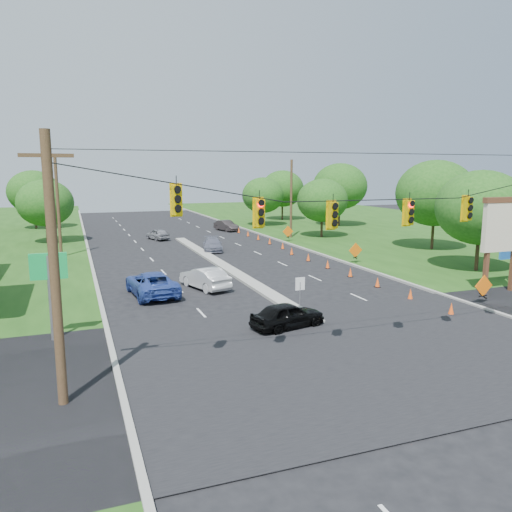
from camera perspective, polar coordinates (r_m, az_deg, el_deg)
name	(u,v)px	position (r m, az deg, el deg)	size (l,w,h in m)	color
ground	(358,351)	(22.54, 11.63, -10.56)	(160.00, 160.00, 0.00)	black
grass_right	(509,248)	(56.61, 26.98, 0.80)	(40.00, 160.00, 0.06)	#1E4714
cross_street	(358,351)	(22.54, 11.63, -10.56)	(160.00, 14.00, 0.02)	black
curb_left	(89,256)	(48.50, -18.51, 0.03)	(0.25, 110.00, 0.16)	gray
curb_right	(289,245)	(53.02, 3.84, 1.31)	(0.25, 110.00, 0.16)	gray
median	(222,266)	(41.22, -3.91, -1.12)	(1.00, 34.00, 0.18)	gray
median_sign	(300,288)	(27.16, 5.06, -3.67)	(0.55, 0.06, 2.05)	gray
signal_span	(375,241)	(20.49, 13.45, 1.70)	(25.60, 0.32, 9.00)	#422D1C
utility_pole_far_left	(58,208)	(47.99, -21.67, 5.17)	(0.28, 0.28, 9.00)	#422D1C
utility_pole_far_right	(291,199)	(58.09, 4.04, 6.50)	(0.28, 0.28, 9.00)	#422D1C
pylon_sign	(504,230)	(35.38, 26.46, 2.64)	(5.90, 2.30, 6.12)	#59331E
cone_0	(451,309)	(29.17, 21.42, -5.63)	(0.32, 0.32, 0.70)	#FF5416
cone_1	(410,294)	(31.77, 17.24, -4.17)	(0.32, 0.32, 0.70)	#FF5416
cone_2	(378,282)	(34.53, 13.72, -2.91)	(0.32, 0.32, 0.70)	#FF5416
cone_3	(350,272)	(37.41, 10.74, -1.84)	(0.32, 0.32, 0.70)	#FF5416
cone_4	(328,264)	(40.39, 8.19, -0.92)	(0.32, 0.32, 0.70)	#FF5416
cone_5	(308,257)	(43.45, 6.00, -0.12)	(0.32, 0.32, 0.70)	#FF5416
cone_6	(292,251)	(46.57, 4.10, 0.57)	(0.32, 0.32, 0.70)	#FF5416
cone_7	(283,246)	(49.97, 3.07, 1.20)	(0.32, 0.32, 0.70)	#FF5416
cone_8	(270,241)	(53.17, 1.58, 1.73)	(0.32, 0.32, 0.70)	#FF5416
cone_9	(258,237)	(56.40, 0.26, 2.19)	(0.32, 0.32, 0.70)	#FF5416
cone_10	(248,233)	(59.66, -0.92, 2.60)	(0.32, 0.32, 0.70)	#FF5416
cone_11	(239,230)	(62.95, -1.98, 2.97)	(0.32, 0.32, 0.70)	#FF5416
work_sign_0	(484,287)	(31.83, 24.57, -3.22)	(1.27, 0.58, 1.37)	black
work_sign_1	(355,251)	(42.68, 11.30, 0.57)	(1.27, 0.58, 1.37)	black
work_sign_2	(288,232)	(54.97, 3.67, 2.76)	(1.27, 0.58, 1.37)	black
tree_5	(45,203)	(58.02, -22.96, 5.60)	(5.88, 5.88, 6.86)	black
tree_6	(34,192)	(73.07, -24.07, 6.70)	(6.72, 6.72, 7.84)	black
tree_7	(481,208)	(41.97, 24.29, 5.07)	(6.72, 6.72, 7.84)	black
tree_8	(435,193)	(52.03, 19.78, 6.77)	(7.56, 7.56, 8.82)	black
tree_9	(322,200)	(58.74, 7.58, 6.32)	(5.88, 5.88, 6.86)	black
tree_10	(340,186)	(71.29, 9.57, 7.85)	(7.56, 7.56, 8.82)	black
tree_11	(282,189)	(79.38, 3.04, 7.70)	(6.72, 6.72, 7.84)	black
tree_12	(263,195)	(70.66, 0.79, 6.96)	(5.88, 5.88, 6.86)	black
black_sedan	(288,315)	(24.96, 3.62, -6.77)	(1.55, 3.86, 1.31)	black
white_sedan	(205,278)	(33.26, -5.87, -2.51)	(1.52, 4.36, 1.44)	silver
blue_pickup	(152,283)	(31.97, -11.82, -3.09)	(2.53, 5.48, 1.52)	#304BA3
silver_car_far	(213,244)	(48.91, -4.99, 1.33)	(1.78, 4.38, 1.27)	slate
silver_car_oncoming	(158,234)	(57.68, -11.16, 2.46)	(1.49, 3.70, 1.26)	gray
dark_car_receding	(226,226)	(65.15, -3.43, 3.49)	(1.46, 4.17, 1.38)	#2A2526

